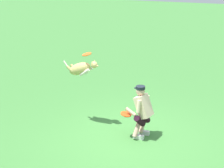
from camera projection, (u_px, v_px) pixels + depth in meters
name	position (u px, v px, depth m)	size (l,w,h in m)	color
ground_plane	(129.00, 139.00, 8.71)	(60.00, 60.00, 0.00)	#408039
person	(142.00, 110.00, 8.62)	(0.65, 0.66, 1.29)	silver
dog	(81.00, 69.00, 9.15)	(1.05, 0.35, 0.52)	tan
frisbee_flying	(87.00, 54.00, 8.94)	(0.23, 0.23, 0.02)	orange
frisbee_held	(126.00, 114.00, 8.62)	(0.26, 0.26, 0.02)	#EC4B18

